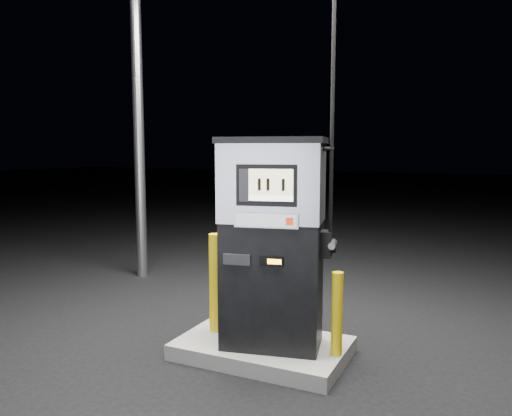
% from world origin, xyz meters
% --- Properties ---
extents(ground, '(80.00, 80.00, 0.00)m').
position_xyz_m(ground, '(0.00, 0.00, 0.00)').
color(ground, black).
rests_on(ground, ground).
extents(pump_island, '(1.60, 1.00, 0.15)m').
position_xyz_m(pump_island, '(0.00, 0.00, 0.07)').
color(pump_island, slate).
rests_on(pump_island, ground).
extents(fuel_dispenser, '(1.13, 0.76, 4.05)m').
position_xyz_m(fuel_dispenser, '(0.12, -0.06, 1.15)').
color(fuel_dispenser, black).
rests_on(fuel_dispenser, pump_island).
extents(bollard_left, '(0.16, 0.16, 1.00)m').
position_xyz_m(bollard_left, '(-0.55, 0.05, 0.65)').
color(bollard_left, yellow).
rests_on(bollard_left, pump_island).
extents(bollard_right, '(0.13, 0.13, 0.77)m').
position_xyz_m(bollard_right, '(0.74, -0.03, 0.53)').
color(bollard_right, yellow).
rests_on(bollard_right, pump_island).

